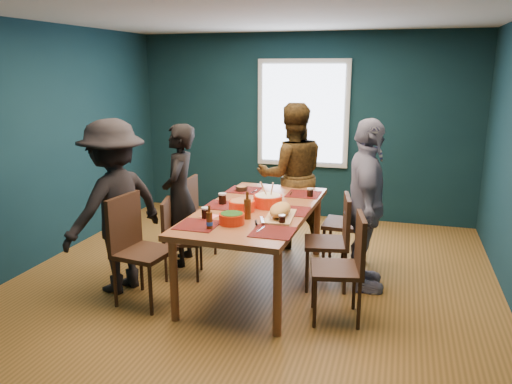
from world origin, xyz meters
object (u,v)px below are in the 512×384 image
person_back (292,176)px  person_near_left (115,207)px  person_right (366,206)px  cutting_board (280,211)px  chair_left_far (199,208)px  chair_left_mid (175,232)px  person_far_left (180,195)px  chair_left_near (135,241)px  chair_right_mid (336,234)px  chair_right_near (347,260)px  chair_right_far (355,216)px  bowl_herbs (232,218)px  dining_table (256,215)px  bowl_dumpling (268,200)px  bowl_salad (242,205)px

person_back → person_near_left: (-1.40, -1.78, -0.03)m
person_right → cutting_board: (-0.77, -0.43, 0.01)m
chair_left_far → chair_left_mid: bearing=-86.7°
person_far_left → cutting_board: person_far_left is taller
chair_left_far → chair_left_near: chair_left_near is taller
chair_right_mid → person_back: (-0.70, 1.12, 0.34)m
chair_right_near → person_back: person_back is taller
person_near_left → chair_right_far: bearing=140.2°
chair_right_mid → bowl_herbs: chair_right_mid is taller
dining_table → bowl_herbs: bearing=-95.4°
person_right → chair_left_far: bearing=64.8°
dining_table → cutting_board: 0.42m
chair_right_mid → chair_right_near: (0.19, -0.66, 0.00)m
chair_left_near → bowl_herbs: 0.97m
person_near_left → chair_left_far: bearing=-173.1°
chair_left_near → bowl_herbs: chair_left_near is taller
chair_left_near → bowl_dumpling: bowl_dumpling is taller
chair_right_far → chair_left_far: bearing=-179.8°
person_far_left → chair_left_far: bearing=167.6°
person_back → bowl_herbs: bearing=62.9°
chair_left_near → person_back: person_back is taller
person_far_left → person_near_left: (-0.32, -0.82, 0.06)m
chair_left_far → person_near_left: (-0.33, -1.32, 0.34)m
chair_left_far → cutting_board: bearing=-42.1°
bowl_dumpling → chair_left_far: bearing=146.7°
dining_table → chair_left_mid: bearing=-173.1°
chair_right_mid → person_far_left: (-1.78, 0.16, 0.24)m
chair_left_near → chair_right_far: 2.40m
chair_right_mid → person_far_left: person_far_left is taller
person_right → bowl_salad: person_right is taller
chair_left_near → person_right: person_right is taller
chair_left_mid → cutting_board: bearing=-23.7°
person_right → bowl_herbs: size_ratio=7.42×
chair_left_far → bowl_salad: bearing=-50.1°
chair_left_far → person_right: 2.17m
person_far_left → person_back: (1.08, 0.96, 0.09)m
dining_table → person_back: (0.09, 1.26, 0.16)m
chair_left_near → bowl_dumpling: (1.08, 0.81, 0.27)m
chair_left_mid → chair_right_mid: size_ratio=0.88×
chair_left_near → person_back: size_ratio=0.58×
chair_left_near → cutting_board: size_ratio=1.64×
chair_left_near → chair_right_far: chair_left_near is taller
person_right → person_near_left: (-2.38, -0.71, -0.00)m
dining_table → person_near_left: (-1.31, -0.53, 0.13)m
chair_right_far → chair_right_near: bearing=-84.8°
bowl_dumpling → chair_left_mid: bearing=-169.8°
person_right → cutting_board: 0.88m
chair_left_mid → chair_right_mid: 1.69m
bowl_salad → chair_left_near: bearing=-146.2°
chair_right_near → bowl_salad: (-1.10, 0.39, 0.30)m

